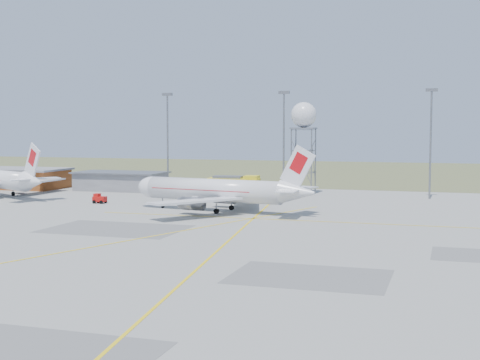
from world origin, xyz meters
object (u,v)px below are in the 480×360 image
(airliner_main, at_px, (217,191))
(radar_tower, at_px, (304,143))
(fire_truck, at_px, (235,186))
(baggage_tug, at_px, (99,200))

(airliner_main, distance_m, radar_tower, 33.02)
(fire_truck, bearing_deg, airliner_main, -83.03)
(airliner_main, height_order, baggage_tug, airliner_main)
(baggage_tug, bearing_deg, airliner_main, -11.38)
(radar_tower, relative_size, baggage_tug, 8.24)
(radar_tower, distance_m, fire_truck, 16.45)
(radar_tower, height_order, fire_truck, radar_tower)
(fire_truck, distance_m, baggage_tug, 26.85)
(radar_tower, bearing_deg, baggage_tug, -138.69)
(radar_tower, height_order, baggage_tug, radar_tower)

